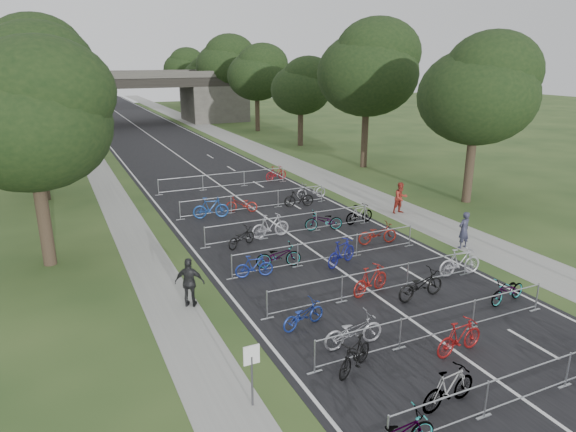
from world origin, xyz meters
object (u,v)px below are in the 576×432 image
object	(u,v)px
park_sign	(252,364)
pedestrian_c	(190,283)
bike_1	(449,388)
pedestrian_a	(464,230)
pedestrian_b	(401,198)
overpass_bridge	(132,98)

from	to	relation	value
park_sign	pedestrian_c	bearing A→B (deg)	90.05
bike_1	pedestrian_c	size ratio (longest dim) A/B	1.00
pedestrian_a	pedestrian_b	world-z (taller)	pedestrian_b
pedestrian_b	pedestrian_c	world-z (taller)	pedestrian_c
bike_1	pedestrian_a	bearing A→B (deg)	-51.29
park_sign	overpass_bridge	bearing A→B (deg)	83.74
bike_1	pedestrian_c	distance (m)	9.80
park_sign	pedestrian_b	bearing A→B (deg)	41.53
pedestrian_a	pedestrian_c	distance (m)	13.61
park_sign	bike_1	distance (m)	5.27
pedestrian_c	pedestrian_a	bearing A→B (deg)	-150.13
bike_1	pedestrian_a	xyz separation A→B (m)	(8.89, 8.95, 0.34)
park_sign	pedestrian_a	xyz separation A→B (m)	(13.60, 6.71, -0.35)
pedestrian_c	bike_1	bearing A→B (deg)	147.10
pedestrian_b	pedestrian_c	distance (m)	15.74
pedestrian_a	pedestrian_b	bearing A→B (deg)	-102.49
park_sign	pedestrian_b	size ratio (longest dim) A/B	0.97
overpass_bridge	park_sign	size ratio (longest dim) A/B	16.99
park_sign	pedestrian_a	world-z (taller)	pedestrian_a
pedestrian_a	overpass_bridge	bearing A→B (deg)	-88.13
overpass_bridge	pedestrian_a	size ratio (longest dim) A/B	16.97
bike_1	pedestrian_b	xyz separation A→B (m)	(9.66, 14.98, 0.36)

